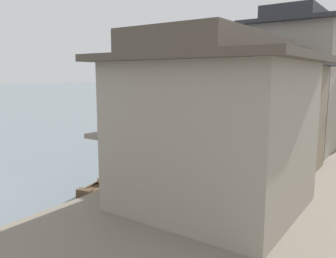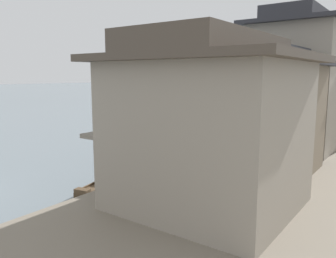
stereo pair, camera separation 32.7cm
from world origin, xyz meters
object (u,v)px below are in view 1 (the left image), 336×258
boat_moored_far (290,121)px  house_waterfront_narrow (323,81)px  boat_moored_nearest (317,109)px  boat_crossing_west (105,183)px  house_waterfront_nearest (213,124)px  house_waterfront_tall (295,82)px  boat_midriver_drifting (278,105)px  stone_bridge (307,87)px  boat_upstream_distant (272,128)px  house_waterfront_second (261,110)px  boat_midriver_upstream (308,114)px  boat_moored_third (304,106)px  boat_moored_second (195,154)px  house_waterfront_far (333,93)px

boat_moored_far → house_waterfront_narrow: bearing=-64.8°
boat_moored_nearest → boat_crossing_west: boat_moored_nearest is taller
house_waterfront_nearest → house_waterfront_narrow: (-0.19, 19.30, 1.30)m
house_waterfront_nearest → house_waterfront_tall: house_waterfront_tall is taller
boat_moored_nearest → boat_midriver_drifting: (-7.38, 3.26, -0.03)m
boat_moored_nearest → stone_bridge: stone_bridge is taller
boat_midriver_drifting → boat_upstream_distant: bearing=-73.7°
boat_moored_nearest → house_waterfront_narrow: bearing=-77.8°
house_waterfront_tall → stone_bridge: 51.11m
boat_moored_nearest → house_waterfront_second: (6.19, -42.93, 3.67)m
boat_midriver_upstream → boat_moored_third: bearing=106.1°
boat_upstream_distant → stone_bridge: 38.11m
boat_crossing_west → boat_moored_second: bearing=86.0°
house_waterfront_second → boat_moored_second: bearing=150.8°
house_waterfront_nearest → house_waterfront_far: same height
house_waterfront_tall → house_waterfront_far: 14.44m
boat_moored_third → house_waterfront_second: house_waterfront_second is taller
boat_moored_third → boat_midriver_upstream: size_ratio=0.70×
boat_moored_third → house_waterfront_tall: bearing=-77.3°
boat_moored_nearest → boat_midriver_upstream: (0.72, -9.02, -0.04)m
boat_moored_far → boat_moored_third: bearing=99.1°
boat_moored_third → boat_crossing_west: size_ratio=0.97×
house_waterfront_nearest → house_waterfront_narrow: 19.34m
house_waterfront_tall → house_waterfront_second: bearing=-89.2°
boat_upstream_distant → house_waterfront_tall: 14.32m
boat_moored_far → boat_midriver_upstream: size_ratio=0.69×
boat_midriver_drifting → house_waterfront_far: size_ratio=0.60×
boat_midriver_upstream → boat_upstream_distant: boat_upstream_distant is taller
stone_bridge → boat_moored_nearest: bearing=-69.5°
house_waterfront_far → boat_moored_second: bearing=-107.4°
house_waterfront_nearest → house_waterfront_narrow: house_waterfront_narrow is taller
boat_upstream_distant → house_waterfront_narrow: (5.70, -5.09, 4.96)m
boat_moored_nearest → house_waterfront_second: size_ratio=0.82×
boat_midriver_drifting → boat_crossing_west: size_ratio=1.03×
boat_midriver_drifting → boat_upstream_distant: 28.77m
house_waterfront_narrow → boat_moored_third: bearing=105.7°
house_waterfront_far → stone_bridge: 37.12m
boat_moored_second → house_waterfront_far: house_waterfront_far is taller
boat_midriver_upstream → house_waterfront_far: 14.71m
boat_moored_third → stone_bridge: stone_bridge is taller
boat_moored_nearest → house_waterfront_nearest: size_ratio=0.73×
boat_moored_third → house_waterfront_far: house_waterfront_far is taller
boat_moored_second → boat_crossing_west: size_ratio=0.98×
boat_midriver_upstream → house_waterfront_nearest: 40.32m
boat_moored_far → house_waterfront_second: bearing=-77.4°
boat_moored_far → boat_moored_second: bearing=-89.4°
boat_moored_far → house_waterfront_narrow: size_ratio=0.42×
boat_moored_far → boat_midriver_upstream: 7.41m
house_waterfront_narrow → boat_moored_second: bearing=-119.8°
boat_upstream_distant → house_waterfront_second: house_waterfront_second is taller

